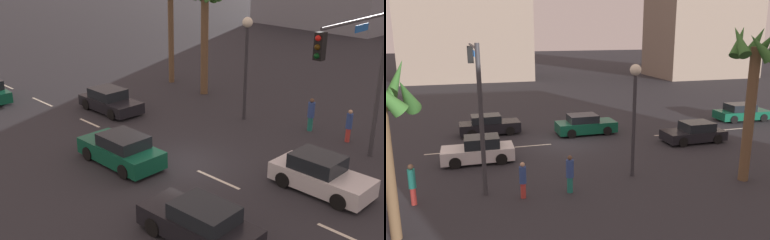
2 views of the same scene
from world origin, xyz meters
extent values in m
plane|color=#28282D|center=(0.00, 0.00, 0.00)|extent=(220.00, 220.00, 0.00)
cube|color=silver|center=(-18.00, 0.00, 0.01)|extent=(2.45, 0.14, 0.01)
cube|color=silver|center=(-12.69, 0.00, 0.01)|extent=(2.52, 0.14, 0.01)
cube|color=silver|center=(-7.33, 0.00, 0.01)|extent=(1.89, 0.14, 0.01)
cube|color=silver|center=(2.27, 0.00, 0.01)|extent=(2.36, 0.14, 0.01)
cube|color=silver|center=(7.95, 0.00, 0.01)|extent=(1.87, 0.14, 0.01)
cylinder|color=black|center=(-14.17, -1.55, 0.32)|extent=(0.65, 0.26, 0.64)
cube|color=black|center=(-8.16, 2.05, 0.47)|extent=(4.12, 1.83, 0.62)
cube|color=black|center=(-8.41, 2.05, 1.06)|extent=(1.98, 1.60, 0.56)
cylinder|color=black|center=(-6.89, 2.91, 0.32)|extent=(0.64, 0.22, 0.64)
cylinder|color=black|center=(-6.88, 1.21, 0.32)|extent=(0.64, 0.22, 0.64)
cylinder|color=black|center=(-9.44, 2.89, 0.32)|extent=(0.64, 0.22, 0.64)
cylinder|color=black|center=(-9.43, 1.19, 0.32)|extent=(0.64, 0.22, 0.64)
cube|color=silver|center=(5.78, 2.20, 0.52)|extent=(3.97, 1.71, 0.72)
cube|color=black|center=(5.54, 2.20, 1.17)|extent=(1.91, 1.50, 0.59)
cylinder|color=black|center=(7.01, 3.00, 0.32)|extent=(0.64, 0.22, 0.64)
cylinder|color=black|center=(7.00, 1.40, 0.32)|extent=(0.64, 0.22, 0.64)
cylinder|color=black|center=(4.55, 3.01, 0.32)|extent=(0.64, 0.22, 0.64)
cylinder|color=black|center=(4.55, 1.41, 0.32)|extent=(0.64, 0.22, 0.64)
cube|color=#0F5138|center=(-1.88, -1.88, 0.53)|extent=(4.27, 1.84, 0.74)
cube|color=black|center=(-1.63, -1.88, 1.16)|extent=(2.06, 1.60, 0.52)
cylinder|color=black|center=(-3.19, -2.74, 0.32)|extent=(0.64, 0.23, 0.64)
cylinder|color=black|center=(-3.21, -1.05, 0.32)|extent=(0.64, 0.23, 0.64)
cylinder|color=black|center=(-0.56, -2.71, 0.32)|extent=(0.64, 0.23, 0.64)
cylinder|color=black|center=(-0.58, -1.02, 0.32)|extent=(0.64, 0.23, 0.64)
cube|color=black|center=(4.76, -3.68, 0.52)|extent=(4.28, 1.90, 0.73)
cube|color=black|center=(5.01, -3.66, 1.15)|extent=(2.09, 1.59, 0.53)
cylinder|color=black|center=(3.50, -4.54, 0.32)|extent=(0.65, 0.25, 0.64)
cylinder|color=black|center=(3.42, -2.94, 0.32)|extent=(0.65, 0.25, 0.64)
cylinder|color=black|center=(6.02, -2.81, 0.32)|extent=(0.65, 0.25, 0.64)
cylinder|color=#38383D|center=(5.61, 6.83, 3.39)|extent=(0.20, 0.20, 6.78)
cylinder|color=#38383D|center=(5.73, 3.94, 6.53)|extent=(0.35, 5.78, 0.12)
cube|color=black|center=(5.84, 1.05, 5.95)|extent=(0.33, 0.33, 0.95)
sphere|color=red|center=(5.85, 0.87, 6.25)|extent=(0.20, 0.20, 0.20)
sphere|color=#392605|center=(5.85, 0.87, 5.95)|extent=(0.20, 0.20, 0.20)
sphere|color=black|center=(5.85, 0.87, 5.65)|extent=(0.20, 0.20, 0.20)
cube|color=#1959B2|center=(5.71, 4.23, 6.21)|extent=(0.08, 1.10, 0.28)
cylinder|color=#2D2D33|center=(-1.74, 6.57, 2.57)|extent=(0.18, 0.18, 5.15)
sphere|color=#F2EACC|center=(-1.74, 6.57, 5.43)|extent=(0.56, 0.56, 0.56)
cylinder|color=#1E7266|center=(1.85, 7.67, 0.37)|extent=(0.36, 0.36, 0.75)
cylinder|color=#2D478C|center=(1.85, 7.67, 1.15)|extent=(0.48, 0.48, 0.82)
sphere|color=brown|center=(1.85, 7.67, 1.67)|extent=(0.22, 0.22, 0.22)
cylinder|color=#BF3833|center=(4.01, 7.67, 0.35)|extent=(0.33, 0.33, 0.70)
cylinder|color=#2D478C|center=(4.01, 7.67, 1.08)|extent=(0.44, 0.44, 0.76)
sphere|color=tan|center=(4.01, 7.67, 1.57)|extent=(0.21, 0.21, 0.21)
cylinder|color=brown|center=(-10.51, 9.04, 3.45)|extent=(0.39, 0.39, 6.90)
cylinder|color=brown|center=(-6.84, 8.62, 3.27)|extent=(0.49, 0.49, 6.55)
camera|label=1|loc=(14.07, -13.16, 9.03)|focal=44.16mm
camera|label=2|loc=(6.05, 23.52, 7.31)|focal=35.76mm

